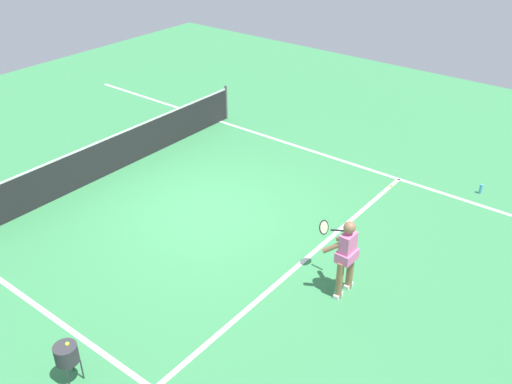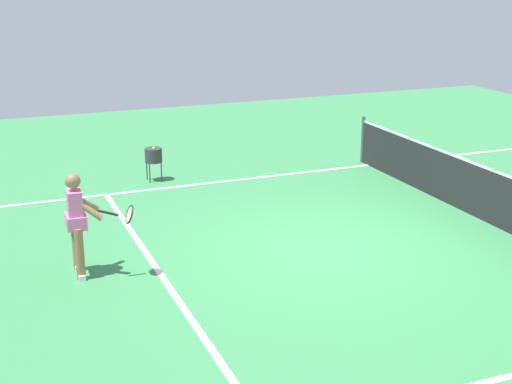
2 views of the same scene
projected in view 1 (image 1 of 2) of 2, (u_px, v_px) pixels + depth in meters
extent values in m
plane|color=#38844C|center=(206.00, 213.00, 12.88)|extent=(25.27, 25.27, 0.00)
cube|color=white|center=(307.00, 258.00, 11.42)|extent=(8.37, 0.10, 0.01)
cube|color=white|center=(47.00, 313.00, 10.03)|extent=(0.10, 17.44, 0.01)
cube|color=white|center=(308.00, 150.00, 15.73)|extent=(0.10, 17.44, 0.01)
cylinder|color=#4C4C51|center=(226.00, 102.00, 17.38)|extent=(0.08, 0.08, 1.06)
cube|color=#232326|center=(111.00, 156.00, 14.36)|extent=(8.89, 0.02, 0.94)
cube|color=white|center=(108.00, 138.00, 14.11)|extent=(8.89, 0.02, 0.04)
cylinder|color=#8C6647|center=(339.00, 280.00, 10.22)|extent=(0.13, 0.13, 0.78)
cylinder|color=#8C6647|center=(350.00, 271.00, 10.46)|extent=(0.13, 0.13, 0.78)
cube|color=white|center=(338.00, 295.00, 10.39)|extent=(0.20, 0.10, 0.08)
cube|color=white|center=(348.00, 285.00, 10.63)|extent=(0.20, 0.10, 0.08)
cube|color=pink|center=(348.00, 246.00, 10.01)|extent=(0.33, 0.21, 0.52)
cube|color=pink|center=(347.00, 255.00, 10.11)|extent=(0.41, 0.29, 0.20)
sphere|color=#8C6647|center=(350.00, 227.00, 9.81)|extent=(0.22, 0.22, 0.22)
cylinder|color=#8C6647|center=(336.00, 246.00, 9.98)|extent=(0.27, 0.47, 0.37)
cylinder|color=#8C6647|center=(345.00, 238.00, 10.18)|extent=(0.29, 0.47, 0.37)
cylinder|color=black|center=(338.00, 230.00, 10.48)|extent=(0.04, 0.30, 0.14)
torus|color=black|center=(324.00, 227.00, 10.67)|extent=(0.29, 0.13, 0.28)
cylinder|color=beige|center=(324.00, 227.00, 10.67)|extent=(0.24, 0.10, 0.23)
sphere|color=#D1E533|center=(391.00, 186.00, 13.91)|extent=(0.07, 0.07, 0.07)
cylinder|color=#333338|center=(66.00, 354.00, 8.47)|extent=(0.36, 0.36, 0.30)
cylinder|color=#333338|center=(72.00, 361.00, 8.80)|extent=(0.02, 0.02, 0.40)
cylinder|color=#333338|center=(68.00, 379.00, 8.50)|extent=(0.02, 0.02, 0.40)
cylinder|color=#333338|center=(82.00, 369.00, 8.67)|extent=(0.02, 0.02, 0.40)
sphere|color=#D1E533|center=(67.00, 344.00, 8.43)|extent=(0.07, 0.07, 0.07)
cylinder|color=#4C9EE5|center=(481.00, 189.00, 13.61)|extent=(0.07, 0.07, 0.24)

